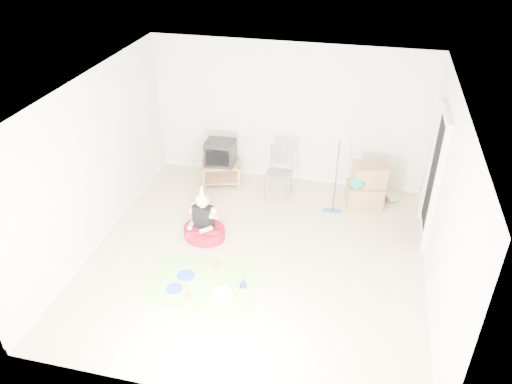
% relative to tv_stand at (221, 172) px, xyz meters
% --- Properties ---
extents(ground, '(5.00, 5.00, 0.00)m').
position_rel_tv_stand_xyz_m(ground, '(1.13, -1.96, -0.26)').
color(ground, beige).
rests_on(ground, ground).
extents(doorway_recess, '(0.02, 0.90, 2.05)m').
position_rel_tv_stand_xyz_m(doorway_recess, '(3.61, -0.76, 0.76)').
color(doorway_recess, black).
rests_on(doorway_recess, ground).
extents(tv_stand, '(0.80, 0.62, 0.44)m').
position_rel_tv_stand_xyz_m(tv_stand, '(0.00, 0.00, 0.00)').
color(tv_stand, '#A36D49').
rests_on(tv_stand, ground).
extents(crt_tv, '(0.53, 0.44, 0.45)m').
position_rel_tv_stand_xyz_m(crt_tv, '(0.00, -0.00, 0.40)').
color(crt_tv, black).
rests_on(crt_tv, tv_stand).
extents(folding_chair, '(0.46, 0.44, 0.96)m').
position_rel_tv_stand_xyz_m(folding_chair, '(1.12, -0.18, 0.20)').
color(folding_chair, gray).
rests_on(folding_chair, ground).
extents(cardboard_boxes, '(0.70, 0.60, 0.77)m').
position_rel_tv_stand_xyz_m(cardboard_boxes, '(2.65, -0.08, 0.11)').
color(cardboard_boxes, '#A1764E').
rests_on(cardboard_boxes, ground).
extents(floor_mop, '(0.30, 0.40, 1.19)m').
position_rel_tv_stand_xyz_m(floor_mop, '(2.12, -0.47, -0.00)').
color(floor_mop, '#2360B3').
rests_on(floor_mop, ground).
extents(book_pile, '(0.27, 0.31, 0.09)m').
position_rel_tv_stand_xyz_m(book_pile, '(3.10, 0.17, -0.22)').
color(book_pile, '#25704D').
rests_on(book_pile, ground).
extents(seated_woman, '(0.80, 0.80, 0.97)m').
position_rel_tv_stand_xyz_m(seated_woman, '(0.21, -1.67, -0.05)').
color(seated_woman, maroon).
rests_on(seated_woman, ground).
extents(party_mat, '(1.66, 1.26, 0.01)m').
position_rel_tv_stand_xyz_m(party_mat, '(0.54, -2.69, -0.26)').
color(party_mat, '#E02F75').
rests_on(party_mat, ground).
extents(birthday_cake, '(0.33, 0.31, 0.13)m').
position_rel_tv_stand_xyz_m(birthday_cake, '(0.88, -2.89, -0.22)').
color(birthday_cake, white).
rests_on(birthday_cake, party_mat).
extents(blue_plate_near, '(0.29, 0.29, 0.01)m').
position_rel_tv_stand_xyz_m(blue_plate_near, '(0.24, -2.62, -0.25)').
color(blue_plate_near, blue).
rests_on(blue_plate_near, party_mat).
extents(blue_plate_far, '(0.28, 0.28, 0.01)m').
position_rel_tv_stand_xyz_m(blue_plate_far, '(0.18, -2.92, -0.25)').
color(blue_plate_far, blue).
rests_on(blue_plate_far, party_mat).
extents(orange_cup_near, '(0.09, 0.09, 0.09)m').
position_rel_tv_stand_xyz_m(orange_cup_near, '(0.64, -2.36, -0.21)').
color(orange_cup_near, '#F35C1B').
rests_on(orange_cup_near, party_mat).
extents(orange_cup_far, '(0.07, 0.07, 0.07)m').
position_rel_tv_stand_xyz_m(orange_cup_far, '(0.42, -3.02, -0.22)').
color(orange_cup_far, '#F35C1B').
rests_on(orange_cup_far, party_mat).
extents(blue_party_hat, '(0.13, 0.13, 0.16)m').
position_rel_tv_stand_xyz_m(blue_party_hat, '(1.10, -2.65, -0.18)').
color(blue_party_hat, '#1A32B6').
rests_on(blue_party_hat, party_mat).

